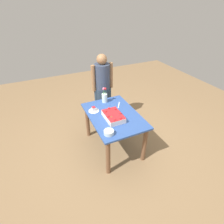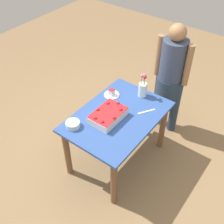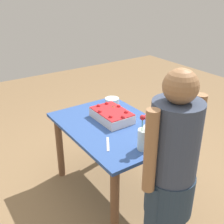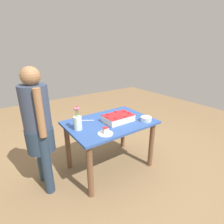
# 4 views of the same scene
# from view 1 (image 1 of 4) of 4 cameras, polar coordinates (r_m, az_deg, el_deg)

# --- Properties ---
(ground_plane) EXTENTS (8.00, 8.00, 0.00)m
(ground_plane) POSITION_cam_1_polar(r_m,az_deg,el_deg) (3.38, 0.49, -11.01)
(ground_plane) COLOR olive
(dining_table) EXTENTS (1.15, 0.80, 0.72)m
(dining_table) POSITION_cam_1_polar(r_m,az_deg,el_deg) (3.00, 0.54, -3.01)
(dining_table) COLOR #30529A
(dining_table) RESTS_ON ground_plane
(sheet_cake) EXTENTS (0.39, 0.26, 0.12)m
(sheet_cake) POSITION_cam_1_polar(r_m,az_deg,el_deg) (2.80, 0.43, -1.39)
(sheet_cake) COLOR white
(sheet_cake) RESTS_ON dining_table
(serving_plate_with_slice) EXTENTS (0.18, 0.18, 0.08)m
(serving_plate_with_slice) POSITION_cam_1_polar(r_m,az_deg,el_deg) (3.02, -5.98, 0.70)
(serving_plate_with_slice) COLOR white
(serving_plate_with_slice) RESTS_ON dining_table
(cake_knife) EXTENTS (0.19, 0.13, 0.00)m
(cake_knife) POSITION_cam_1_polar(r_m,az_deg,el_deg) (3.18, 2.23, 2.32)
(cake_knife) COLOR silver
(cake_knife) RESTS_ON dining_table
(flower_vase) EXTENTS (0.10, 0.10, 0.29)m
(flower_vase) POSITION_cam_1_polar(r_m,az_deg,el_deg) (3.23, -2.46, 4.89)
(flower_vase) COLOR white
(flower_vase) RESTS_ON dining_table
(fruit_bowl) EXTENTS (0.15, 0.15, 0.06)m
(fruit_bowl) POSITION_cam_1_polar(r_m,az_deg,el_deg) (2.52, -1.02, -6.64)
(fruit_bowl) COLOR silver
(fruit_bowl) RESTS_ON dining_table
(person_standing) EXTENTS (0.31, 0.45, 1.49)m
(person_standing) POSITION_cam_1_polar(r_m,az_deg,el_deg) (3.61, -3.09, 8.63)
(person_standing) COLOR #27394E
(person_standing) RESTS_ON ground_plane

